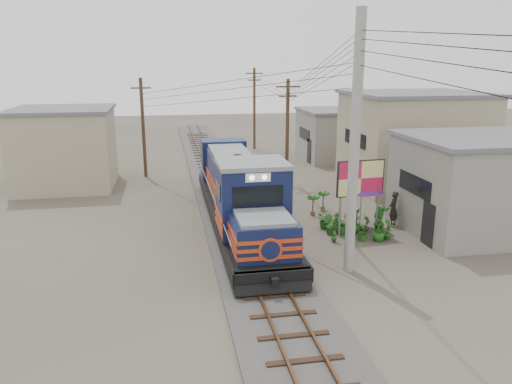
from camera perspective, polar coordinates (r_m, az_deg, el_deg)
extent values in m
plane|color=#473F35|center=(20.17, 0.53, -9.05)|extent=(120.00, 120.00, 0.00)
cube|color=#595651|center=(29.45, -3.16, -1.12)|extent=(3.60, 70.00, 0.16)
cube|color=#51331E|center=(29.34, -4.20, -0.84)|extent=(0.08, 70.00, 0.12)
cube|color=#51331E|center=(29.47, -2.13, -0.74)|extent=(0.08, 70.00, 0.12)
cube|color=black|center=(25.07, -1.90, -2.33)|extent=(2.90, 16.02, 0.55)
cube|color=black|center=(20.52, 0.21, -7.20)|extent=(2.20, 3.20, 0.65)
cube|color=black|center=(29.93, -3.32, -0.09)|extent=(2.20, 3.20, 0.65)
cube|color=#10173C|center=(19.00, 0.89, -5.31)|extent=(2.38, 2.40, 1.50)
cube|color=#10173C|center=(21.10, -0.43, -0.96)|extent=(2.85, 2.60, 3.10)
cube|color=slate|center=(20.72, -0.44, 3.30)|extent=(2.90, 2.73, 0.18)
cube|color=black|center=(19.70, 0.23, -0.44)|extent=(2.03, 0.06, 0.80)
cube|color=white|center=(19.51, 0.23, 1.68)|extent=(1.00, 0.06, 0.35)
cube|color=#10173C|center=(27.14, -2.71, 1.73)|extent=(2.27, 9.81, 2.30)
cube|color=slate|center=(26.89, -2.74, 4.23)|extent=(2.03, 9.81, 0.18)
cube|color=#C13812|center=(24.92, -1.91, -1.12)|extent=(2.94, 16.02, 0.14)
cube|color=#C13812|center=(24.83, -1.91, -0.45)|extent=(2.94, 16.02, 0.14)
cube|color=#C13812|center=(24.76, -1.92, 0.22)|extent=(2.94, 16.02, 0.14)
cylinder|color=#9E9B93|center=(19.21, 11.20, 5.06)|extent=(0.40, 0.40, 10.00)
cylinder|color=#4C3826|center=(33.41, 3.59, 6.78)|extent=(0.24, 0.24, 7.00)
cube|color=#4C3826|center=(33.13, 3.68, 11.92)|extent=(1.60, 0.10, 0.10)
cube|color=#4C3826|center=(33.16, 3.66, 10.89)|extent=(1.20, 0.10, 0.10)
cylinder|color=#4C3826|center=(47.05, -0.19, 9.45)|extent=(0.24, 0.24, 7.50)
cube|color=#4C3826|center=(46.86, -0.19, 13.41)|extent=(1.60, 0.10, 0.10)
cube|color=#4C3826|center=(46.88, -0.19, 12.68)|extent=(1.20, 0.10, 0.10)
cylinder|color=#4C3826|center=(36.43, -12.76, 7.11)|extent=(0.24, 0.24, 7.00)
cube|color=#4C3826|center=(36.17, -13.04, 11.82)|extent=(1.60, 0.10, 0.10)
cube|color=#4C3826|center=(36.20, -12.98, 10.88)|extent=(1.20, 0.10, 0.10)
cube|color=gray|center=(26.56, 24.35, 0.62)|extent=(7.00, 6.00, 4.50)
cube|color=slate|center=(26.14, 24.90, 5.62)|extent=(7.35, 6.30, 0.20)
cube|color=black|center=(24.69, 17.66, 0.80)|extent=(0.05, 3.00, 0.90)
cube|color=tan|center=(34.48, 17.48, 5.54)|extent=(8.00, 7.00, 6.00)
cube|color=slate|center=(34.16, 17.89, 10.67)|extent=(8.40, 7.35, 0.20)
cube|color=black|center=(32.76, 11.25, 6.01)|extent=(0.05, 3.50, 0.90)
cube|color=gray|center=(43.09, 9.45, 6.41)|extent=(6.00, 6.00, 4.00)
cube|color=slate|center=(42.84, 9.57, 9.19)|extent=(6.30, 6.30, 0.20)
cube|color=black|center=(42.14, 5.56, 6.63)|extent=(0.05, 3.00, 0.90)
cube|color=tan|center=(35.17, -20.96, 4.58)|extent=(6.00, 6.00, 5.00)
cube|color=slate|center=(34.85, -21.36, 8.79)|extent=(6.30, 6.30, 0.20)
cube|color=black|center=(35.81, -25.76, 4.66)|extent=(0.05, 3.00, 0.90)
cylinder|color=#99999E|center=(23.85, 9.60, -1.99)|extent=(0.10, 0.10, 2.70)
cylinder|color=#99999E|center=(24.72, 13.69, -1.61)|extent=(0.10, 0.10, 2.70)
cube|color=black|center=(23.90, 11.86, 1.56)|extent=(2.38, 0.33, 1.73)
cube|color=#C91A44|center=(23.87, 11.89, 1.54)|extent=(2.27, 0.28, 1.62)
cylinder|color=black|center=(25.43, 11.74, -4.10)|extent=(0.47, 0.47, 0.10)
cylinder|color=#99999E|center=(25.09, 11.87, -1.68)|extent=(0.05, 0.05, 2.34)
cone|color=#4D2775|center=(24.80, 12.01, 0.79)|extent=(2.94, 2.94, 0.59)
imported|color=black|center=(26.16, 15.42, -1.85)|extent=(0.78, 0.75, 1.80)
imported|color=#235E1A|center=(23.36, 8.97, -4.70)|extent=(0.54, 0.53, 0.86)
imported|color=#235E1A|center=(23.45, 10.81, -4.99)|extent=(0.40, 0.34, 0.63)
imported|color=#235E1A|center=(23.81, 12.02, -4.60)|extent=(0.83, 0.77, 0.76)
imported|color=#235E1A|center=(23.88, 13.88, -4.22)|extent=(0.72, 0.72, 1.10)
imported|color=#235E1A|center=(24.13, 14.80, -4.08)|extent=(0.67, 0.69, 1.09)
imported|color=#235E1A|center=(24.33, 8.37, -3.72)|extent=(0.69, 0.67, 0.98)
imported|color=#235E1A|center=(24.52, 9.67, -3.54)|extent=(1.26, 1.26, 1.06)
imported|color=#235E1A|center=(24.68, 11.15, -3.41)|extent=(0.84, 0.84, 1.12)
imported|color=#235E1A|center=(25.02, 12.50, -3.55)|extent=(0.54, 0.53, 0.86)
imported|color=#235E1A|center=(25.07, 13.81, -3.28)|extent=(0.57, 0.67, 1.11)
imported|color=#235E1A|center=(25.20, 7.74, -3.17)|extent=(1.03, 1.03, 0.87)
imported|color=#235E1A|center=(25.38, 9.16, -3.20)|extent=(0.59, 0.59, 0.78)
imported|color=#235E1A|center=(25.69, 10.42, -3.15)|extent=(0.43, 0.39, 0.69)
imported|color=#235E1A|center=(25.94, 11.28, -2.77)|extent=(0.54, 0.45, 0.89)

